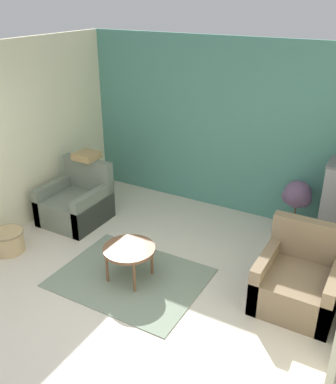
{
  "coord_description": "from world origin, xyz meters",
  "views": [
    {
      "loc": [
        2.38,
        -2.56,
        3.22
      ],
      "look_at": [
        0.0,
        1.66,
        0.93
      ],
      "focal_mm": 40.0,
      "sensor_mm": 36.0,
      "label": 1
    }
  ],
  "objects_px": {
    "potted_plant": "(297,198)",
    "wicker_basket": "(8,241)",
    "armchair_left": "(77,203)",
    "armchair_right": "(299,282)",
    "coffee_table": "(129,251)"
  },
  "relations": [
    {
      "from": "potted_plant",
      "to": "wicker_basket",
      "type": "height_order",
      "value": "potted_plant"
    },
    {
      "from": "coffee_table",
      "to": "armchair_left",
      "type": "relative_size",
      "value": 0.7
    },
    {
      "from": "wicker_basket",
      "to": "potted_plant",
      "type": "bearing_deg",
      "value": 35.99
    },
    {
      "from": "armchair_left",
      "to": "armchair_right",
      "type": "bearing_deg",
      "value": -4.71
    },
    {
      "from": "armchair_right",
      "to": "potted_plant",
      "type": "xyz_separation_m",
      "value": [
        -0.44,
        1.49,
        0.3
      ]
    },
    {
      "from": "potted_plant",
      "to": "wicker_basket",
      "type": "distance_m",
      "value": 4.02
    },
    {
      "from": "potted_plant",
      "to": "wicker_basket",
      "type": "relative_size",
      "value": 1.9
    },
    {
      "from": "coffee_table",
      "to": "armchair_left",
      "type": "height_order",
      "value": "armchair_left"
    },
    {
      "from": "coffee_table",
      "to": "wicker_basket",
      "type": "height_order",
      "value": "coffee_table"
    },
    {
      "from": "coffee_table",
      "to": "armchair_right",
      "type": "relative_size",
      "value": 0.7
    },
    {
      "from": "armchair_left",
      "to": "wicker_basket",
      "type": "xyz_separation_m",
      "value": [
        -0.24,
        -1.14,
        -0.12
      ]
    },
    {
      "from": "armchair_right",
      "to": "wicker_basket",
      "type": "height_order",
      "value": "armchair_right"
    },
    {
      "from": "armchair_left",
      "to": "armchair_right",
      "type": "height_order",
      "value": "same"
    },
    {
      "from": "armchair_left",
      "to": "coffee_table",
      "type": "bearing_deg",
      "value": -28.54
    },
    {
      "from": "armchair_left",
      "to": "wicker_basket",
      "type": "height_order",
      "value": "armchair_left"
    }
  ]
}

